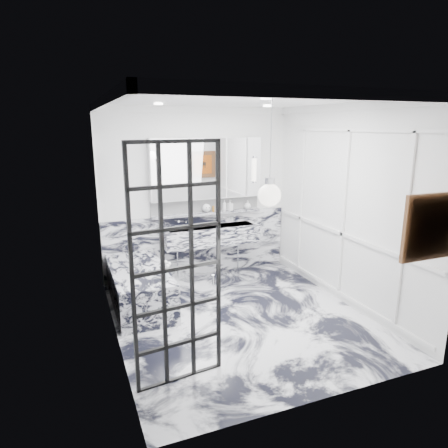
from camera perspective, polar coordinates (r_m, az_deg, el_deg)
name	(u,v)px	position (r m, az deg, el deg)	size (l,w,h in m)	color
floor	(240,317)	(5.51, 2.32, -13.16)	(3.60, 3.60, 0.00)	silver
ceiling	(242,100)	(4.92, 2.65, 17.32)	(3.60, 3.60, 0.00)	white
wall_back	(197,194)	(6.68, -3.86, 4.34)	(3.60, 3.60, 0.00)	white
wall_front	(327,259)	(3.53, 14.53, -4.82)	(3.60, 3.60, 0.00)	white
wall_left	(110,227)	(4.63, -15.92, -0.46)	(3.60, 3.60, 0.00)	white
wall_right	(345,206)	(5.86, 16.92, 2.41)	(3.60, 3.60, 0.00)	white
marble_clad_back	(198,244)	(6.86, -3.67, -2.92)	(3.18, 0.05, 1.05)	silver
marble_clad_left	(112,232)	(4.65, -15.69, -1.16)	(0.02, 3.56, 2.68)	silver
panel_molding	(343,214)	(5.87, 16.70, 1.44)	(0.03, 3.40, 2.30)	white
soap_bottle_a	(224,205)	(6.79, 0.06, 2.66)	(0.07, 0.07, 0.19)	#8C5919
soap_bottle_b	(230,205)	(6.83, 0.85, 2.70)	(0.08, 0.08, 0.18)	#4C4C51
soap_bottle_c	(248,205)	(6.96, 3.38, 2.77)	(0.12, 0.12, 0.15)	silver
face_pot	(206,208)	(6.68, -2.53, 2.31)	(0.14, 0.14, 0.14)	white
amber_bottle	(213,209)	(6.73, -1.53, 2.18)	(0.04, 0.04, 0.10)	#8C5919
flower_vase	(166,274)	(5.32, -8.35, -7.14)	(0.07, 0.07, 0.12)	silver
crittall_door	(178,269)	(3.83, -6.65, -6.34)	(0.88, 0.04, 2.37)	black
artwork	(430,227)	(4.31, 27.36, -0.36)	(0.56, 0.05, 0.56)	#BE4A13
pendant_light	(269,195)	(3.87, 6.52, 4.10)	(0.22, 0.22, 0.22)	white
trough_sink	(211,235)	(6.65, -1.88, -1.60)	(1.60, 0.45, 0.30)	silver
ledge	(207,213)	(6.72, -2.38, 1.54)	(1.90, 0.14, 0.04)	silver
subway_tile	(206,205)	(6.75, -2.57, 2.77)	(1.90, 0.03, 0.23)	white
mirror_cabinet	(207,169)	(6.60, -2.46, 7.92)	(1.90, 0.16, 1.00)	white
sconce_left	(159,174)	(6.29, -9.29, 7.10)	(0.07, 0.07, 0.40)	white
sconce_right	(254,170)	(6.83, 4.37, 7.76)	(0.07, 0.07, 0.40)	white
bathtub	(139,287)	(5.88, -11.98, -8.73)	(0.75, 1.65, 0.55)	silver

